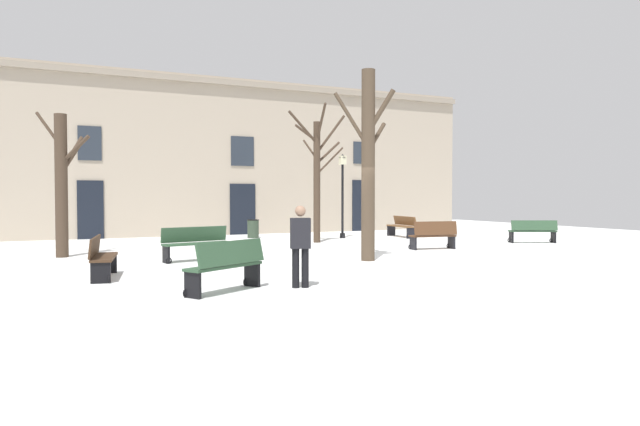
{
  "coord_description": "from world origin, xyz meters",
  "views": [
    {
      "loc": [
        -7.65,
        -14.19,
        1.77
      ],
      "look_at": [
        0.0,
        2.09,
        1.2
      ],
      "focal_mm": 32.14,
      "sensor_mm": 36.0,
      "label": 1
    }
  ],
  "objects_px": {
    "bench_back_to_back_right": "(433,235)",
    "tree_left_of_center": "(62,182)",
    "tree_foreground": "(317,172)",
    "bench_near_lamp": "(101,256)",
    "streetlamp": "(343,186)",
    "bench_far_corner": "(402,226)",
    "person_by_shop_door": "(300,243)",
    "litter_bin": "(253,229)",
    "bench_facing_shops": "(197,243)",
    "bench_near_center_tree": "(226,265)",
    "bench_by_litter_bin": "(533,231)",
    "tree_near_facade": "(368,161)"
  },
  "relations": [
    {
      "from": "tree_left_of_center",
      "to": "bench_near_lamp",
      "type": "distance_m",
      "value": 5.2
    },
    {
      "from": "bench_facing_shops",
      "to": "person_by_shop_door",
      "type": "relative_size",
      "value": 1.25
    },
    {
      "from": "bench_facing_shops",
      "to": "bench_by_litter_bin",
      "type": "relative_size",
      "value": 1.13
    },
    {
      "from": "tree_foreground",
      "to": "bench_near_lamp",
      "type": "bearing_deg",
      "value": -141.54
    },
    {
      "from": "bench_near_lamp",
      "to": "bench_far_corner",
      "type": "bearing_deg",
      "value": -49.53
    },
    {
      "from": "bench_near_lamp",
      "to": "bench_near_center_tree",
      "type": "height_order",
      "value": "bench_near_center_tree"
    },
    {
      "from": "tree_near_facade",
      "to": "tree_left_of_center",
      "type": "height_order",
      "value": "tree_near_facade"
    },
    {
      "from": "tree_foreground",
      "to": "litter_bin",
      "type": "height_order",
      "value": "tree_foreground"
    },
    {
      "from": "tree_left_of_center",
      "to": "bench_by_litter_bin",
      "type": "distance_m",
      "value": 16.02
    },
    {
      "from": "streetlamp",
      "to": "tree_left_of_center",
      "type": "bearing_deg",
      "value": -164.07
    },
    {
      "from": "bench_far_corner",
      "to": "person_by_shop_door",
      "type": "height_order",
      "value": "person_by_shop_door"
    },
    {
      "from": "litter_bin",
      "to": "person_by_shop_door",
      "type": "distance_m",
      "value": 12.93
    },
    {
      "from": "bench_back_to_back_right",
      "to": "tree_left_of_center",
      "type": "bearing_deg",
      "value": -4.97
    },
    {
      "from": "bench_back_to_back_right",
      "to": "bench_far_corner",
      "type": "relative_size",
      "value": 0.81
    },
    {
      "from": "tree_near_facade",
      "to": "bench_back_to_back_right",
      "type": "height_order",
      "value": "tree_near_facade"
    },
    {
      "from": "bench_facing_shops",
      "to": "bench_back_to_back_right",
      "type": "distance_m",
      "value": 7.71
    },
    {
      "from": "tree_foreground",
      "to": "litter_bin",
      "type": "bearing_deg",
      "value": 114.31
    },
    {
      "from": "streetlamp",
      "to": "bench_near_center_tree",
      "type": "bearing_deg",
      "value": -126.47
    },
    {
      "from": "litter_bin",
      "to": "streetlamp",
      "type": "bearing_deg",
      "value": -27.1
    },
    {
      "from": "tree_foreground",
      "to": "tree_left_of_center",
      "type": "height_order",
      "value": "tree_foreground"
    },
    {
      "from": "tree_near_facade",
      "to": "bench_near_center_tree",
      "type": "relative_size",
      "value": 3.08
    },
    {
      "from": "bench_facing_shops",
      "to": "bench_near_center_tree",
      "type": "distance_m",
      "value": 5.26
    },
    {
      "from": "bench_near_lamp",
      "to": "bench_facing_shops",
      "type": "height_order",
      "value": "bench_facing_shops"
    },
    {
      "from": "tree_foreground",
      "to": "streetlamp",
      "type": "distance_m",
      "value": 2.43
    },
    {
      "from": "bench_near_lamp",
      "to": "person_by_shop_door",
      "type": "xyz_separation_m",
      "value": [
        3.33,
        -2.95,
        0.4
      ]
    },
    {
      "from": "bench_near_lamp",
      "to": "person_by_shop_door",
      "type": "height_order",
      "value": "person_by_shop_door"
    },
    {
      "from": "bench_near_lamp",
      "to": "bench_facing_shops",
      "type": "relative_size",
      "value": 0.9
    },
    {
      "from": "bench_far_corner",
      "to": "streetlamp",
      "type": "bearing_deg",
      "value": -96.69
    },
    {
      "from": "bench_near_center_tree",
      "to": "bench_by_litter_bin",
      "type": "distance_m",
      "value": 14.37
    },
    {
      "from": "litter_bin",
      "to": "tree_foreground",
      "type": "bearing_deg",
      "value": -65.69
    },
    {
      "from": "streetlamp",
      "to": "bench_far_corner",
      "type": "distance_m",
      "value": 3.07
    },
    {
      "from": "tree_left_of_center",
      "to": "tree_foreground",
      "type": "bearing_deg",
      "value": 9.73
    },
    {
      "from": "tree_near_facade",
      "to": "litter_bin",
      "type": "xyz_separation_m",
      "value": [
        -0.19,
        9.13,
        -2.3
      ]
    },
    {
      "from": "streetlamp",
      "to": "bench_facing_shops",
      "type": "height_order",
      "value": "streetlamp"
    },
    {
      "from": "tree_near_facade",
      "to": "bench_by_litter_bin",
      "type": "relative_size",
      "value": 2.97
    },
    {
      "from": "bench_near_lamp",
      "to": "person_by_shop_door",
      "type": "distance_m",
      "value": 4.47
    },
    {
      "from": "tree_near_facade",
      "to": "bench_facing_shops",
      "type": "distance_m",
      "value": 5.11
    },
    {
      "from": "bench_near_lamp",
      "to": "bench_back_to_back_right",
      "type": "bearing_deg",
      "value": -67.63
    },
    {
      "from": "litter_bin",
      "to": "bench_back_to_back_right",
      "type": "xyz_separation_m",
      "value": [
        3.71,
        -7.28,
        0.07
      ]
    },
    {
      "from": "tree_foreground",
      "to": "bench_near_center_tree",
      "type": "distance_m",
      "value": 11.27
    },
    {
      "from": "bench_near_center_tree",
      "to": "tree_left_of_center",
      "type": "bearing_deg",
      "value": -102.19
    },
    {
      "from": "bench_near_center_tree",
      "to": "person_by_shop_door",
      "type": "xyz_separation_m",
      "value": [
        1.42,
        -0.08,
        0.36
      ]
    },
    {
      "from": "tree_foreground",
      "to": "bench_near_lamp",
      "type": "xyz_separation_m",
      "value": [
        -8.02,
        -6.37,
        -2.15
      ]
    },
    {
      "from": "tree_near_facade",
      "to": "litter_bin",
      "type": "distance_m",
      "value": 9.42
    },
    {
      "from": "person_by_shop_door",
      "to": "litter_bin",
      "type": "bearing_deg",
      "value": -86.81
    },
    {
      "from": "tree_near_facade",
      "to": "litter_bin",
      "type": "relative_size",
      "value": 6.75
    },
    {
      "from": "bench_facing_shops",
      "to": "tree_near_facade",
      "type": "bearing_deg",
      "value": -36.73
    },
    {
      "from": "streetlamp",
      "to": "bench_near_lamp",
      "type": "xyz_separation_m",
      "value": [
        -9.86,
        -7.88,
        -1.66
      ]
    },
    {
      "from": "bench_far_corner",
      "to": "bench_near_center_tree",
      "type": "height_order",
      "value": "bench_near_center_tree"
    },
    {
      "from": "bench_facing_shops",
      "to": "bench_back_to_back_right",
      "type": "relative_size",
      "value": 1.23
    }
  ]
}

